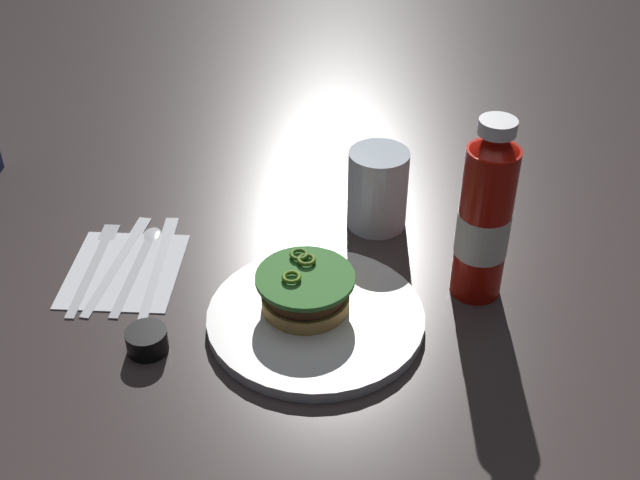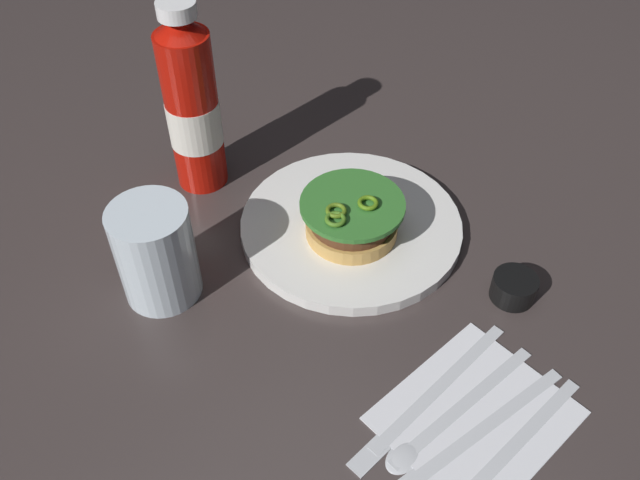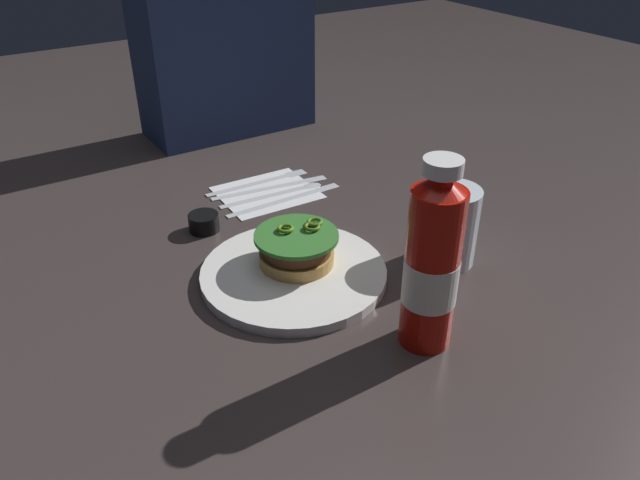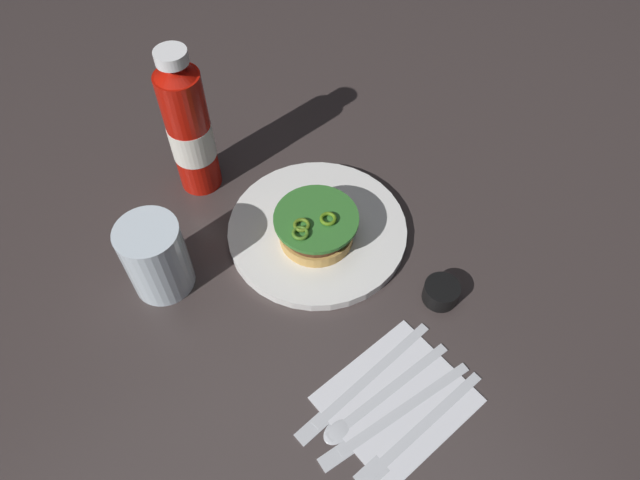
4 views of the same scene
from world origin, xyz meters
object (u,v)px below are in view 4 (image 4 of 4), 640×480
(water_glass, at_px, (156,257))
(steak_knife, at_px, (358,387))
(spoon_utensil, at_px, (371,404))
(ketchup_bottle, at_px, (189,130))
(condiment_cup, at_px, (441,292))
(dinner_plate, at_px, (317,230))
(butter_knife, at_px, (388,419))
(fork_utensil, at_px, (412,436))
(burger_sandwich, at_px, (316,227))
(napkin, at_px, (397,399))

(water_glass, relative_size, steak_knife, 0.52)
(water_glass, bearing_deg, spoon_utensil, 105.68)
(ketchup_bottle, relative_size, condiment_cup, 4.97)
(dinner_plate, height_order, ketchup_bottle, ketchup_bottle)
(condiment_cup, relative_size, butter_knife, 0.22)
(dinner_plate, relative_size, fork_utensil, 1.31)
(steak_knife, bearing_deg, fork_utensil, 93.63)
(condiment_cup, bearing_deg, spoon_utensil, 14.20)
(burger_sandwich, bearing_deg, napkin, 71.37)
(ketchup_bottle, distance_m, condiment_cup, 0.41)
(water_glass, height_order, butter_knife, water_glass)
(burger_sandwich, height_order, spoon_utensil, burger_sandwich)
(fork_utensil, bearing_deg, spoon_utensil, -81.57)
(ketchup_bottle, bearing_deg, spoon_utensil, 82.67)
(spoon_utensil, xyz_separation_m, butter_knife, (-0.00, 0.03, 0.00))
(butter_knife, bearing_deg, spoon_utensil, -85.65)
(burger_sandwich, bearing_deg, steak_knife, 61.55)
(steak_knife, bearing_deg, condiment_cup, -173.94)
(condiment_cup, relative_size, steak_knife, 0.22)
(condiment_cup, xyz_separation_m, steak_knife, (0.17, 0.02, -0.01))
(dinner_plate, distance_m, condiment_cup, 0.20)
(ketchup_bottle, xyz_separation_m, condiment_cup, (-0.12, 0.38, -0.09))
(ketchup_bottle, bearing_deg, fork_utensil, 84.53)
(water_glass, height_order, spoon_utensil, water_glass)
(burger_sandwich, xyz_separation_m, water_glass, (0.20, -0.09, 0.02))
(dinner_plate, relative_size, spoon_utensil, 1.34)
(ketchup_bottle, height_order, condiment_cup, ketchup_bottle)
(burger_sandwich, distance_m, spoon_utensil, 0.25)
(water_glass, xyz_separation_m, fork_utensil, (-0.10, 0.37, -0.05))
(ketchup_bottle, xyz_separation_m, napkin, (0.03, 0.44, -0.11))
(water_glass, distance_m, butter_knife, 0.35)
(spoon_utensil, bearing_deg, fork_utensil, 98.43)
(water_glass, bearing_deg, butter_knife, 104.83)
(dinner_plate, height_order, condiment_cup, condiment_cup)
(dinner_plate, relative_size, condiment_cup, 5.41)
(water_glass, relative_size, butter_knife, 0.52)
(condiment_cup, distance_m, butter_knife, 0.18)
(burger_sandwich, height_order, fork_utensil, burger_sandwich)
(burger_sandwich, xyz_separation_m, fork_utensil, (0.10, 0.28, -0.03))
(butter_knife, bearing_deg, napkin, -159.38)
(burger_sandwich, relative_size, steak_knife, 0.54)
(dinner_plate, distance_m, fork_utensil, 0.31)
(water_glass, xyz_separation_m, steak_knife, (-0.09, 0.28, -0.05))
(burger_sandwich, distance_m, ketchup_bottle, 0.23)
(water_glass, distance_m, condiment_cup, 0.37)
(burger_sandwich, relative_size, fork_utensil, 0.59)
(steak_knife, height_order, fork_utensil, same)
(dinner_plate, relative_size, burger_sandwich, 2.20)
(water_glass, distance_m, fork_utensil, 0.38)
(burger_sandwich, bearing_deg, dinner_plate, -136.04)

